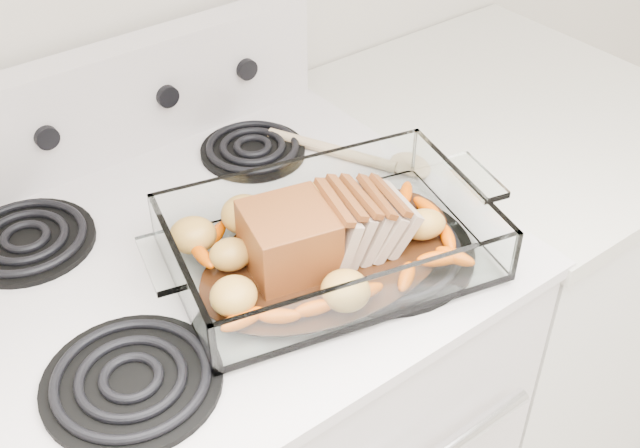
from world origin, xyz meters
TOP-DOWN VIEW (x-y plane):
  - electric_range at (0.00, 1.66)m, footprint 0.78×0.70m
  - counter_right at (0.67, 1.66)m, footprint 0.58×0.68m
  - baking_dish at (0.12, 1.52)m, footprint 0.41×0.27m
  - pork_roast at (0.10, 1.52)m, footprint 0.23×0.11m
  - roast_vegetables at (0.12, 1.56)m, footprint 0.37×0.20m
  - wooden_spoon at (0.33, 1.67)m, footprint 0.16×0.26m

SIDE VIEW (x-z plane):
  - counter_right at x=0.67m, z-range 0.00..0.93m
  - electric_range at x=0.00m, z-range -0.08..1.04m
  - wooden_spoon at x=0.33m, z-range 0.93..0.96m
  - baking_dish at x=0.12m, z-range 0.93..1.00m
  - roast_vegetables at x=0.12m, z-range 0.95..1.00m
  - pork_roast at x=0.10m, z-range 0.95..1.04m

